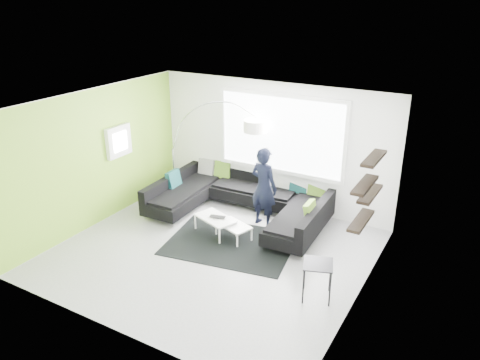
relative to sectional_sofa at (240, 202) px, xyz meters
name	(u,v)px	position (x,y,z in m)	size (l,w,h in m)	color
ground	(212,253)	(0.28, -1.55, -0.35)	(5.50, 5.50, 0.00)	gray
room_shell	(218,159)	(0.31, -1.34, 1.46)	(5.54, 5.04, 2.82)	white
sectional_sofa	(240,202)	(0.00, 0.00, 0.00)	(3.75, 2.41, 0.79)	black
rug	(231,243)	(0.40, -1.09, -0.34)	(2.38, 1.73, 0.01)	black
coffee_table	(224,228)	(0.13, -0.87, -0.17)	(1.08, 0.63, 0.35)	white
arc_lamp	(172,150)	(-1.88, 0.17, 0.83)	(2.22, 0.99, 2.36)	white
side_table	(317,280)	(2.46, -1.87, -0.04)	(0.45, 0.45, 0.62)	black
person	(264,187)	(0.58, -0.05, 0.49)	(0.68, 0.51, 1.68)	black
laptop	(217,218)	(-0.02, -0.90, 0.02)	(0.36, 0.28, 0.03)	black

